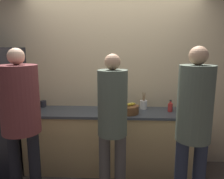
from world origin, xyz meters
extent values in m
cube|color=#D6BC8C|center=(0.00, 0.61, 1.30)|extent=(5.20, 0.06, 2.60)
cube|color=tan|center=(0.00, 0.33, 0.43)|extent=(2.46, 0.56, 0.85)
cube|color=#383D42|center=(0.00, 0.33, 0.87)|extent=(2.49, 0.59, 0.03)
cylinder|color=black|center=(-1.09, -0.42, 0.43)|extent=(0.13, 0.13, 0.85)
cylinder|color=black|center=(-0.86, -0.42, 0.43)|extent=(0.13, 0.13, 0.85)
cylinder|color=brown|center=(-0.98, -0.42, 1.22)|extent=(0.42, 0.42, 0.74)
sphere|color=#DBAD89|center=(-0.98, -0.42, 1.68)|extent=(0.18, 0.18, 0.18)
cylinder|color=#4C4742|center=(-0.06, -0.37, 0.41)|extent=(0.13, 0.13, 0.82)
cylinder|color=#4C4742|center=(0.12, -0.37, 0.41)|extent=(0.13, 0.13, 0.82)
cylinder|color=#515B4C|center=(0.03, -0.37, 1.18)|extent=(0.32, 0.32, 0.72)
sphere|color=tan|center=(0.03, -0.37, 1.63)|extent=(0.17, 0.17, 0.17)
cylinder|color=#232838|center=(0.75, -0.56, 0.43)|extent=(0.13, 0.13, 0.86)
cylinder|color=#232838|center=(0.94, -0.56, 0.43)|extent=(0.13, 0.13, 0.86)
cylinder|color=#515B4C|center=(0.84, -0.56, 1.24)|extent=(0.34, 0.34, 0.75)
sphere|color=tan|center=(0.84, -0.56, 1.70)|extent=(0.18, 0.18, 0.18)
cylinder|color=brown|center=(0.22, 0.23, 0.94)|extent=(0.28, 0.28, 0.11)
ellipsoid|color=yellow|center=(0.26, 0.23, 1.02)|extent=(0.15, 0.12, 0.04)
cylinder|color=silver|center=(0.45, 0.46, 0.95)|extent=(0.11, 0.11, 0.13)
cylinder|color=#99754C|center=(0.44, 0.46, 1.04)|extent=(0.01, 0.05, 0.19)
cylinder|color=#99754C|center=(0.46, 0.47, 1.04)|extent=(0.03, 0.04, 0.19)
cylinder|color=#99754C|center=(0.45, 0.45, 1.04)|extent=(0.04, 0.01, 0.19)
cylinder|color=red|center=(0.81, 0.35, 0.94)|extent=(0.07, 0.07, 0.11)
cylinder|color=red|center=(0.81, 0.35, 1.02)|extent=(0.03, 0.03, 0.04)
cylinder|color=black|center=(0.81, 0.35, 1.04)|extent=(0.03, 0.03, 0.01)
cylinder|color=#28282D|center=(-1.07, 0.51, 0.93)|extent=(0.09, 0.09, 0.09)
cylinder|color=beige|center=(-0.03, 0.41, 0.94)|extent=(0.12, 0.12, 0.10)
sphere|color=#2D6B33|center=(-0.03, 0.41, 1.05)|extent=(0.15, 0.15, 0.15)
camera|label=1|loc=(0.13, -2.66, 1.77)|focal=35.00mm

